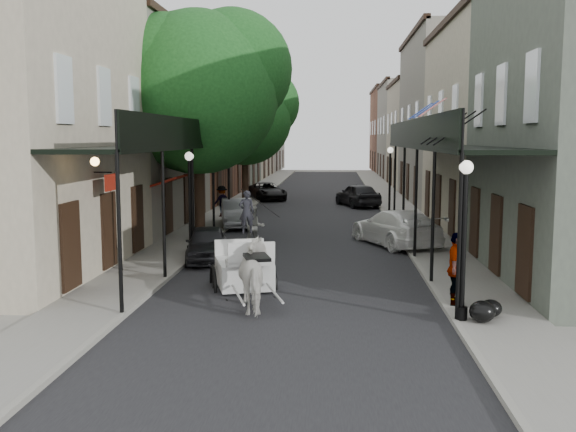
% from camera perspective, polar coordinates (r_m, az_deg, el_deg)
% --- Properties ---
extents(ground, '(140.00, 140.00, 0.00)m').
position_cam_1_polar(ground, '(17.39, 0.34, -7.46)').
color(ground, gray).
rests_on(ground, ground).
extents(road, '(8.00, 90.00, 0.01)m').
position_cam_1_polar(road, '(37.08, 2.39, 0.27)').
color(road, black).
rests_on(road, ground).
extents(sidewalk_left, '(2.20, 90.00, 0.12)m').
position_cam_1_polar(sidewalk_left, '(37.56, -5.26, 0.42)').
color(sidewalk_left, gray).
rests_on(sidewalk_left, ground).
extents(sidewalk_right, '(2.20, 90.00, 0.12)m').
position_cam_1_polar(sidewalk_right, '(37.26, 10.10, 0.28)').
color(sidewalk_right, gray).
rests_on(sidewalk_right, ground).
extents(building_row_left, '(5.00, 80.00, 10.50)m').
position_cam_1_polar(building_row_left, '(47.81, -7.66, 8.02)').
color(building_row_left, '#BDB097').
rests_on(building_row_left, ground).
extents(building_row_right, '(5.00, 80.00, 10.50)m').
position_cam_1_polar(building_row_right, '(47.41, 13.35, 7.90)').
color(building_row_right, gray).
rests_on(building_row_right, ground).
extents(gallery_left, '(2.20, 18.05, 4.88)m').
position_cam_1_polar(gallery_left, '(24.51, -9.86, 6.22)').
color(gallery_left, black).
rests_on(gallery_left, sidewalk_left).
extents(gallery_right, '(2.20, 18.05, 4.88)m').
position_cam_1_polar(gallery_right, '(24.07, 13.00, 6.13)').
color(gallery_right, black).
rests_on(gallery_right, sidewalk_right).
extents(tree_near, '(7.31, 6.80, 9.63)m').
position_cam_1_polar(tree_near, '(27.59, -7.12, 11.40)').
color(tree_near, '#382619').
rests_on(tree_near, sidewalk_left).
extents(tree_far, '(6.45, 6.00, 8.61)m').
position_cam_1_polar(tree_far, '(41.36, -3.35, 9.05)').
color(tree_far, '#382619').
rests_on(tree_far, sidewalk_left).
extents(lamppost_right_near, '(0.32, 0.32, 3.71)m').
position_cam_1_polar(lamppost_right_near, '(15.28, 15.37, -1.88)').
color(lamppost_right_near, black).
rests_on(lamppost_right_near, sidewalk_right).
extents(lamppost_left, '(0.32, 0.32, 3.71)m').
position_cam_1_polar(lamppost_left, '(23.51, -8.70, 1.32)').
color(lamppost_left, black).
rests_on(lamppost_left, sidewalk_left).
extents(lamppost_right_far, '(0.32, 0.32, 3.71)m').
position_cam_1_polar(lamppost_right_far, '(35.01, 9.04, 3.15)').
color(lamppost_right_far, black).
rests_on(lamppost_right_far, sidewalk_right).
extents(horse, '(1.49, 2.25, 1.74)m').
position_cam_1_polar(horse, '(16.30, -2.72, -5.30)').
color(horse, silver).
rests_on(horse, ground).
extents(carriage, '(2.26, 2.88, 2.92)m').
position_cam_1_polar(carriage, '(18.88, -4.14, -2.80)').
color(carriage, black).
rests_on(carriage, ground).
extents(pedestrian_walking, '(0.98, 0.86, 1.69)m').
position_cam_1_polar(pedestrian_walking, '(25.20, -3.00, -1.00)').
color(pedestrian_walking, '#9D9D94').
rests_on(pedestrian_walking, ground).
extents(pedestrian_sidewalk_left, '(1.21, 1.15, 1.65)m').
position_cam_1_polar(pedestrian_sidewalk_left, '(34.61, -5.90, 1.33)').
color(pedestrian_sidewalk_left, gray).
rests_on(pedestrian_sidewalk_left, sidewalk_left).
extents(pedestrian_sidewalk_right, '(0.71, 1.17, 1.85)m').
position_cam_1_polar(pedestrian_sidewalk_right, '(16.77, 14.70, -4.56)').
color(pedestrian_sidewalk_right, gray).
rests_on(pedestrian_sidewalk_right, sidewalk_right).
extents(car_left_near, '(2.05, 3.80, 1.23)m').
position_cam_1_polar(car_left_near, '(22.83, -7.20, -2.46)').
color(car_left_near, black).
rests_on(car_left_near, ground).
extents(car_left_mid, '(2.26, 4.35, 1.37)m').
position_cam_1_polar(car_left_mid, '(31.38, -4.53, 0.27)').
color(car_left_mid, '#939398').
rests_on(car_left_mid, ground).
extents(car_left_far, '(3.49, 4.81, 1.21)m').
position_cam_1_polar(car_left_far, '(44.92, -1.90, 2.22)').
color(car_left_far, black).
rests_on(car_left_far, ground).
extents(car_right_near, '(3.82, 5.45, 1.47)m').
position_cam_1_polar(car_right_near, '(26.18, 9.55, -1.03)').
color(car_right_near, white).
rests_on(car_right_near, ground).
extents(car_right_far, '(3.12, 4.69, 1.48)m').
position_cam_1_polar(car_right_far, '(40.77, 6.21, 1.88)').
color(car_right_far, black).
rests_on(car_right_far, ground).
extents(trash_bags, '(0.86, 1.01, 0.50)m').
position_cam_1_polar(trash_bags, '(15.71, 17.16, -8.02)').
color(trash_bags, black).
rests_on(trash_bags, sidewalk_right).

